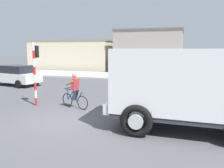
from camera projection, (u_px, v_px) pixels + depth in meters
The scene contains 11 objects.
ground_plane at pixel (66, 121), 9.25m from camera, with size 120.00×120.00×0.00m, color #4C4C51.
sidewalk_far at pixel (137, 77), 23.15m from camera, with size 80.00×5.00×0.16m, color #ADADA8.
truck_foreground at pixel (189, 84), 8.04m from camera, with size 5.45×2.90×2.90m.
cyclist at pixel (75, 91), 11.12m from camera, with size 1.65×0.69×1.72m.
traffic_light_pole at pixel (35, 65), 11.51m from camera, with size 0.24×0.43×3.20m.
car_red_near at pixel (154, 75), 17.85m from camera, with size 4.03×1.93×1.60m.
car_white_mid at pixel (193, 84), 13.72m from camera, with size 4.22×2.34×1.60m.
car_far_side at pixel (16, 75), 18.02m from camera, with size 4.23×2.38×1.60m.
pedestrian_near_kerb at pixel (185, 76), 16.99m from camera, with size 0.34×0.22×1.62m.
building_corner_left at pixel (74, 55), 31.60m from camera, with size 11.27×5.91×4.02m.
building_mid_block at pixel (150, 51), 28.54m from camera, with size 7.73×7.64×5.09m.
Camera 1 is at (4.46, -7.93, 2.91)m, focal length 36.61 mm.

